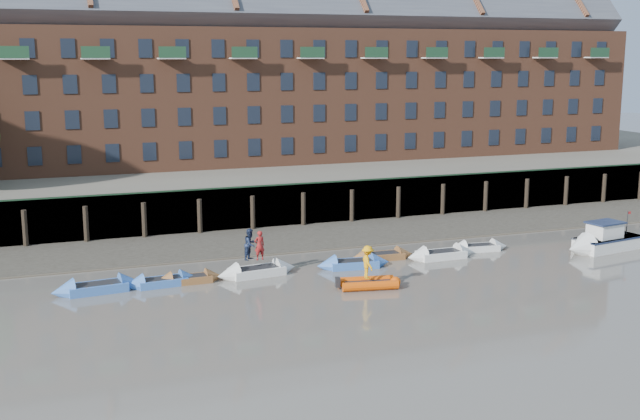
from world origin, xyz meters
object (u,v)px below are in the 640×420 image
motor_launch (598,242)px  person_rib_crew (368,262)px  rowboat_0 (97,288)px  person_rower_a (259,245)px  rowboat_4 (353,264)px  person_rower_b (250,244)px  rowboat_2 (189,279)px  rib_tender (371,283)px  rowboat_7 (479,248)px  rowboat_5 (382,256)px  rowboat_1 (162,282)px  rowboat_6 (441,255)px  rowboat_3 (257,271)px

motor_launch → person_rib_crew: person_rib_crew is taller
rowboat_0 → person_rower_a: person_rower_a is taller
rowboat_4 → person_rower_b: (-6.43, 0.42, 1.68)m
person_rib_crew → rowboat_2: bearing=68.6°
rib_tender → person_rib_crew: bearing=-159.1°
rib_tender → person_rower_a: size_ratio=2.02×
rowboat_7 → rib_tender: 11.64m
rowboat_5 → rowboat_4: bearing=-151.6°
person_rib_crew → motor_launch: bearing=-77.1°
rowboat_1 → motor_launch: bearing=-8.4°
rowboat_0 → rowboat_7: size_ratio=1.22×
rowboat_1 → rowboat_7: 21.31m
rib_tender → rowboat_6: bearing=42.9°
rowboat_6 → rowboat_7: bearing=15.2°
rowboat_0 → person_rower_a: size_ratio=2.89×
rowboat_4 → rowboat_7: rowboat_4 is taller
rowboat_2 → rib_tender: size_ratio=1.13×
rowboat_0 → person_rib_crew: 15.09m
rowboat_1 → rowboat_0: bearing=176.1°
rowboat_5 → rowboat_7: size_ratio=1.02×
rowboat_1 → rowboat_3: size_ratio=0.85×
motor_launch → person_rib_crew: 18.06m
rowboat_5 → motor_launch: size_ratio=0.68×
rowboat_1 → rib_tender: size_ratio=1.23×
rowboat_0 → motor_launch: size_ratio=0.81×
rowboat_6 → motor_launch: (10.71, -1.95, 0.39)m
rowboat_5 → rowboat_7: (7.04, -0.11, -0.01)m
motor_launch → rowboat_2: bearing=-13.9°
rib_tender → person_rower_a: 7.08m
rowboat_1 → rowboat_3: rowboat_3 is taller
rowboat_7 → motor_launch: 7.91m
rowboat_5 → person_rib_crew: (-3.46, -5.60, 1.29)m
person_rower_b → rowboat_6: bearing=-46.6°
rowboat_2 → rowboat_3: size_ratio=0.78×
rowboat_2 → rib_tender: bearing=-26.5°
rowboat_3 → person_rower_b: 1.70m
motor_launch → person_rower_b: 23.48m
rowboat_5 → person_rower_b: (-8.96, -0.82, 1.70)m
rowboat_0 → person_rib_crew: size_ratio=2.69×
rowboat_6 → person_rib_crew: (-7.14, -4.54, 1.26)m
rowboat_6 → person_rower_a: 12.23m
rowboat_2 → rowboat_5: 12.76m
rowboat_7 → person_rower_a: (-15.49, -0.92, 1.65)m
rowboat_6 → rowboat_7: 3.49m
rib_tender → rowboat_4: bearing=90.4°
rowboat_1 → person_rower_a: bearing=-3.8°
rowboat_1 → rowboat_2: bearing=-2.9°
rib_tender → rowboat_0: bearing=173.1°
rowboat_1 → rib_tender: rowboat_1 is taller
rowboat_3 → rowboat_0: bearing=173.9°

